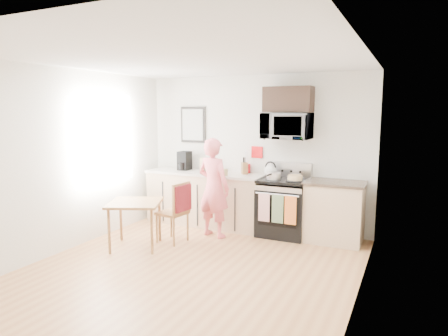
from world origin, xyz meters
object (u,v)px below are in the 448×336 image
at_px(dining_table, 135,207).
at_px(cake, 295,178).
at_px(person, 214,188).
at_px(chair, 179,204).
at_px(range, 283,209).
at_px(microwave, 287,126).

xyz_separation_m(dining_table, cake, (2.01, 1.38, 0.36)).
height_order(person, chair, person).
height_order(range, dining_table, range).
distance_m(range, person, 1.18).
xyz_separation_m(microwave, person, (-0.99, -0.63, -0.97)).
height_order(range, microwave, microwave).
distance_m(range, chair, 1.69).
distance_m(microwave, dining_table, 2.66).
relative_size(chair, cake, 3.36).
height_order(microwave, person, microwave).
distance_m(microwave, cake, 0.85).
height_order(chair, cake, cake).
bearing_deg(dining_table, person, 49.96).
bearing_deg(chair, range, 46.04).
distance_m(range, dining_table, 2.34).
bearing_deg(person, dining_table, 61.69).
relative_size(dining_table, chair, 0.90).
bearing_deg(chair, person, 66.39).
relative_size(range, person, 0.73).
xyz_separation_m(person, cake, (1.20, 0.42, 0.18)).
distance_m(chair, cake, 1.83).
distance_m(range, microwave, 1.33).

